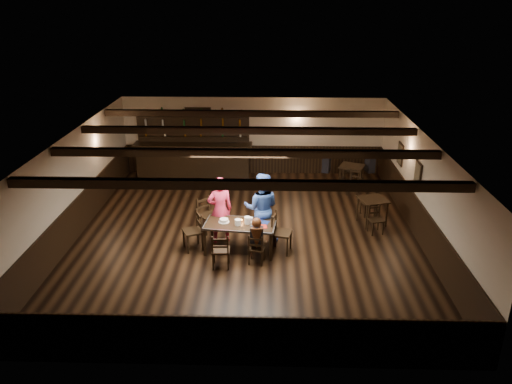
{
  "coord_description": "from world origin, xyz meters",
  "views": [
    {
      "loc": [
        0.58,
        -11.88,
        6.01
      ],
      "look_at": [
        0.24,
        0.2,
        1.16
      ],
      "focal_mm": 35.0,
      "sensor_mm": 36.0,
      "label": 1
    }
  ],
  "objects_px": {
    "dining_table": "(240,226)",
    "woman_pink": "(220,210)",
    "cake": "(224,221)",
    "bar_counter": "(194,155)",
    "man_blue": "(261,208)",
    "chair_near_right": "(256,247)",
    "chair_near_left": "(221,249)"
  },
  "relations": [
    {
      "from": "woman_pink",
      "to": "chair_near_left",
      "type": "bearing_deg",
      "value": 78.51
    },
    {
      "from": "dining_table",
      "to": "cake",
      "type": "xyz_separation_m",
      "value": [
        -0.4,
        0.07,
        0.11
      ]
    },
    {
      "from": "cake",
      "to": "bar_counter",
      "type": "bearing_deg",
      "value": 105.75
    },
    {
      "from": "woman_pink",
      "to": "bar_counter",
      "type": "bearing_deg",
      "value": -91.4
    },
    {
      "from": "chair_near_right",
      "to": "man_blue",
      "type": "relative_size",
      "value": 0.41
    },
    {
      "from": "woman_pink",
      "to": "man_blue",
      "type": "distance_m",
      "value": 1.05
    },
    {
      "from": "woman_pink",
      "to": "bar_counter",
      "type": "relative_size",
      "value": 0.43
    },
    {
      "from": "chair_near_right",
      "to": "cake",
      "type": "xyz_separation_m",
      "value": [
        -0.81,
        0.72,
        0.34
      ]
    },
    {
      "from": "chair_near_right",
      "to": "bar_counter",
      "type": "height_order",
      "value": "bar_counter"
    },
    {
      "from": "chair_near_right",
      "to": "bar_counter",
      "type": "xyz_separation_m",
      "value": [
        -2.37,
        6.22,
        0.28
      ]
    },
    {
      "from": "cake",
      "to": "woman_pink",
      "type": "bearing_deg",
      "value": 106.95
    },
    {
      "from": "chair_near_right",
      "to": "chair_near_left",
      "type": "bearing_deg",
      "value": -165.18
    },
    {
      "from": "chair_near_right",
      "to": "cake",
      "type": "distance_m",
      "value": 1.14
    },
    {
      "from": "chair_near_right",
      "to": "bar_counter",
      "type": "bearing_deg",
      "value": 110.81
    },
    {
      "from": "chair_near_left",
      "to": "bar_counter",
      "type": "distance_m",
      "value": 6.63
    },
    {
      "from": "woman_pink",
      "to": "bar_counter",
      "type": "height_order",
      "value": "bar_counter"
    },
    {
      "from": "chair_near_right",
      "to": "man_blue",
      "type": "xyz_separation_m",
      "value": [
        0.1,
        1.2,
        0.48
      ]
    },
    {
      "from": "man_blue",
      "to": "woman_pink",
      "type": "bearing_deg",
      "value": 5.91
    },
    {
      "from": "bar_counter",
      "to": "cake",
      "type": "bearing_deg",
      "value": -74.25
    },
    {
      "from": "man_blue",
      "to": "bar_counter",
      "type": "height_order",
      "value": "bar_counter"
    },
    {
      "from": "bar_counter",
      "to": "man_blue",
      "type": "bearing_deg",
      "value": -63.85
    },
    {
      "from": "dining_table",
      "to": "woman_pink",
      "type": "bearing_deg",
      "value": 136.52
    },
    {
      "from": "man_blue",
      "to": "bar_counter",
      "type": "relative_size",
      "value": 0.45
    },
    {
      "from": "man_blue",
      "to": "cake",
      "type": "relative_size",
      "value": 7.01
    },
    {
      "from": "chair_near_left",
      "to": "woman_pink",
      "type": "xyz_separation_m",
      "value": [
        -0.13,
        1.38,
        0.37
      ]
    },
    {
      "from": "chair_near_left",
      "to": "bar_counter",
      "type": "height_order",
      "value": "bar_counter"
    },
    {
      "from": "dining_table",
      "to": "man_blue",
      "type": "xyz_separation_m",
      "value": [
        0.51,
        0.55,
        0.25
      ]
    },
    {
      "from": "chair_near_left",
      "to": "bar_counter",
      "type": "bearing_deg",
      "value": 103.55
    },
    {
      "from": "dining_table",
      "to": "woman_pink",
      "type": "height_order",
      "value": "woman_pink"
    },
    {
      "from": "bar_counter",
      "to": "chair_near_left",
      "type": "bearing_deg",
      "value": -76.45
    },
    {
      "from": "man_blue",
      "to": "chair_near_right",
      "type": "bearing_deg",
      "value": 89.11
    },
    {
      "from": "chair_near_right",
      "to": "woman_pink",
      "type": "distance_m",
      "value": 1.56
    }
  ]
}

